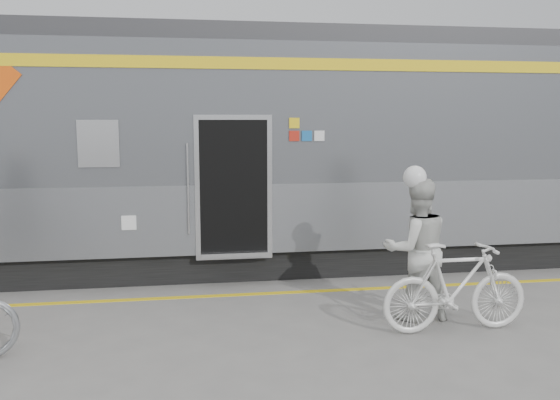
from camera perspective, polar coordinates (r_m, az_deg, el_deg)
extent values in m
plane|color=slate|center=(6.95, -4.43, -14.32)|extent=(90.00, 90.00, 0.00)
cube|color=black|center=(10.98, -16.61, -4.94)|extent=(24.00, 2.70, 0.50)
cube|color=#9EA0A5|center=(10.83, -16.78, -0.81)|extent=(24.00, 3.00, 1.10)
cube|color=slate|center=(10.72, -17.13, 7.94)|extent=(24.00, 3.00, 2.20)
cube|color=#38383A|center=(10.80, -17.41, 14.58)|extent=(24.00, 2.64, 0.30)
cube|color=yellow|center=(9.26, -18.64, 12.59)|extent=(24.00, 0.02, 0.18)
cube|color=black|center=(9.20, -17.08, 5.21)|extent=(0.55, 0.02, 0.65)
cube|color=black|center=(9.41, -4.58, 1.30)|extent=(1.05, 0.45, 2.10)
cube|color=silver|center=(9.20, -4.47, 1.15)|extent=(1.20, 0.02, 2.25)
cylinder|color=silver|center=(9.15, -8.84, 1.05)|extent=(0.04, 0.04, 1.40)
cube|color=silver|center=(9.34, -4.38, -5.17)|extent=(1.05, 0.25, 0.06)
cube|color=yellow|center=(9.26, 1.39, 7.42)|extent=(0.16, 0.01, 0.16)
cube|color=#B22114|center=(9.26, 1.38, 6.18)|extent=(0.16, 0.01, 0.16)
cube|color=#1960A3|center=(9.30, 2.60, 6.19)|extent=(0.16, 0.01, 0.16)
cube|color=silver|center=(9.34, 3.81, 6.18)|extent=(0.16, 0.01, 0.16)
cube|color=silver|center=(9.28, -14.34, -2.13)|extent=(0.22, 0.01, 0.22)
cube|color=yellow|center=(8.97, -5.56, -9.13)|extent=(24.00, 0.12, 0.01)
imported|color=silver|center=(7.94, 12.99, -4.65)|extent=(0.91, 0.72, 1.86)
imported|color=silver|center=(7.66, 16.56, -8.06)|extent=(1.88, 0.56, 1.12)
sphere|color=white|center=(7.78, 13.23, 3.11)|extent=(0.30, 0.30, 0.30)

